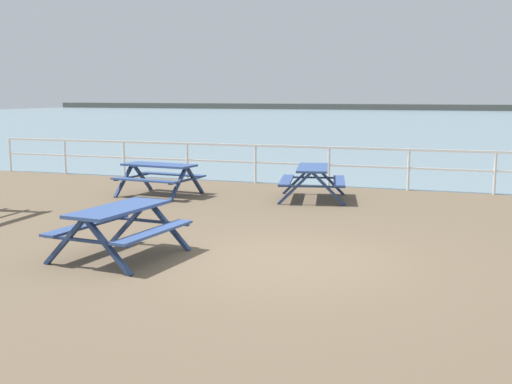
{
  "coord_description": "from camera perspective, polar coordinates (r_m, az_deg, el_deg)",
  "views": [
    {
      "loc": [
        2.69,
        -8.95,
        2.46
      ],
      "look_at": [
        -0.86,
        1.26,
        0.8
      ],
      "focal_mm": 44.76,
      "sensor_mm": 36.0,
      "label": 1
    }
  ],
  "objects": [
    {
      "name": "ground_plane",
      "position": [
        9.69,
        2.39,
        -6.6
      ],
      "size": [
        30.0,
        24.0,
        0.2
      ],
      "primitive_type": "cube",
      "color": "brown"
    },
    {
      "name": "seaward_railing",
      "position": [
        17.0,
        9.99,
        2.85
      ],
      "size": [
        23.07,
        0.07,
        1.08
      ],
      "color": "white",
      "rests_on": "ground"
    },
    {
      "name": "distant_shoreline",
      "position": [
        104.76,
        17.84,
        6.98
      ],
      "size": [
        142.0,
        6.0,
        1.8
      ],
      "primitive_type": "cube",
      "color": "#4C4C47",
      "rests_on": "ground"
    },
    {
      "name": "sea_band",
      "position": [
        61.81,
        16.76,
        6.09
      ],
      "size": [
        142.0,
        90.0,
        0.01
      ],
      "primitive_type": "cube",
      "color": "gray",
      "rests_on": "ground"
    },
    {
      "name": "picnic_table_far_left",
      "position": [
        15.77,
        -8.66,
        1.8
      ],
      "size": [
        1.95,
        1.71,
        0.8
      ],
      "rotation": [
        0.0,
        0.0,
        -0.11
      ],
      "color": "#334C84",
      "rests_on": "ground"
    },
    {
      "name": "picnic_table_near_right",
      "position": [
        9.87,
        -12.12,
        -2.42
      ],
      "size": [
        1.69,
        1.93,
        0.8
      ],
      "rotation": [
        0.0,
        0.0,
        1.48
      ],
      "color": "#334C84",
      "rests_on": "ground"
    },
    {
      "name": "picnic_table_far_right",
      "position": [
        15.05,
        5.09,
        1.54
      ],
      "size": [
        1.86,
        2.08,
        0.8
      ],
      "rotation": [
        0.0,
        0.0,
        1.79
      ],
      "color": "#334C84",
      "rests_on": "ground"
    }
  ]
}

